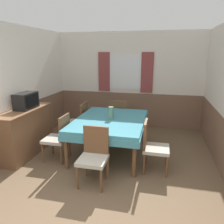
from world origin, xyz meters
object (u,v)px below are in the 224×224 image
object	(u,v)px
dining_table	(110,124)
vase	(111,113)
chair_left_far	(79,120)
chair_right_near	(152,145)
sideboard	(26,132)
chair_left_near	(59,136)
chair_head_window	(120,116)
chair_head_near	(94,154)
tv	(26,101)

from	to	relation	value
dining_table	vase	bearing A→B (deg)	58.07
dining_table	chair_left_far	xyz separation A→B (m)	(-0.89, 0.53, -0.16)
chair_right_near	sideboard	xyz separation A→B (m)	(-2.56, 0.10, -0.00)
chair_left_near	chair_left_far	world-z (taller)	same
chair_left_far	chair_right_near	bearing A→B (deg)	-120.85
chair_left_far	sideboard	distance (m)	1.24
dining_table	chair_head_window	xyz separation A→B (m)	(0.00, 1.11, -0.16)
chair_left_near	chair_left_far	distance (m)	1.06
dining_table	chair_head_near	size ratio (longest dim) A/B	2.03
chair_left_far	chair_left_near	bearing A→B (deg)	-180.00
chair_head_near	chair_left_far	xyz separation A→B (m)	(-0.89, 1.64, 0.00)
chair_left_near	chair_head_near	bearing A→B (deg)	-123.02
chair_head_window	chair_head_near	bearing A→B (deg)	-90.00
chair_left_far	chair_head_near	bearing A→B (deg)	-151.53
chair_head_near	vase	world-z (taller)	vase
tv	sideboard	bearing A→B (deg)	-96.71
dining_table	chair_head_near	bearing A→B (deg)	-90.00
chair_left_near	chair_head_window	xyz separation A→B (m)	(0.89, 1.64, 0.00)
chair_left_far	vase	size ratio (longest dim) A/B	3.63
chair_head_near	sideboard	size ratio (longest dim) A/B	0.66
chair_head_window	chair_left_near	bearing A→B (deg)	-118.47
tv	vase	xyz separation A→B (m)	(1.67, 0.36, -0.25)
chair_head_near	tv	size ratio (longest dim) A/B	1.78
chair_left_near	tv	bearing A→B (deg)	76.05
chair_head_near	chair_right_near	world-z (taller)	same
chair_head_window	tv	distance (m)	2.29
dining_table	chair_left_far	world-z (taller)	chair_left_far
chair_right_near	vase	world-z (taller)	vase
chair_head_window	dining_table	bearing A→B (deg)	-90.00
chair_head_window	tv	size ratio (longest dim) A/B	1.78
dining_table	chair_head_window	size ratio (longest dim) A/B	2.03
dining_table	chair_left_far	distance (m)	1.05
tv	vase	world-z (taller)	tv
chair_head_near	dining_table	bearing A→B (deg)	-90.00
dining_table	tv	world-z (taller)	tv
chair_head_near	chair_left_near	distance (m)	1.06
chair_head_near	tv	world-z (taller)	tv
dining_table	vase	size ratio (longest dim) A/B	7.36
chair_head_near	chair_head_window	size ratio (longest dim) A/B	1.00
chair_head_window	sideboard	xyz separation A→B (m)	(-1.67, -1.54, -0.00)
dining_table	chair_head_near	distance (m)	1.12
dining_table	tv	bearing A→B (deg)	-168.50
chair_head_window	sideboard	size ratio (longest dim) A/B	0.66
chair_head_near	vase	size ratio (longest dim) A/B	3.63
tv	dining_table	bearing A→B (deg)	11.50
chair_right_near	chair_left_near	distance (m)	1.78
chair_right_near	chair_left_far	xyz separation A→B (m)	(-1.78, 1.06, 0.00)
chair_head_window	vase	xyz separation A→B (m)	(0.01, -1.09, 0.38)
chair_head_near	sideboard	bearing A→B (deg)	-21.90
dining_table	tv	xyz separation A→B (m)	(-1.66, -0.34, 0.47)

